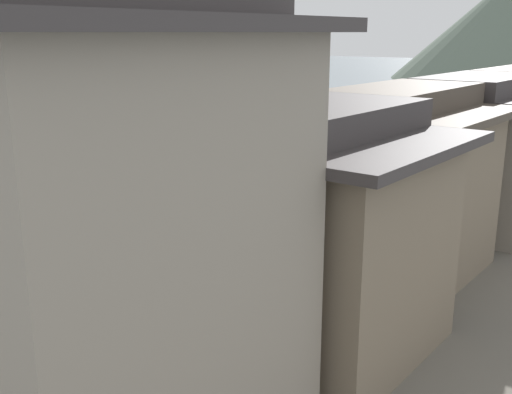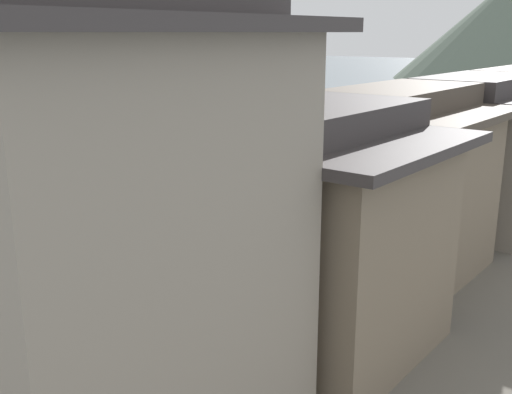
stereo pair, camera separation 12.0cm
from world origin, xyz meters
The scene contains 11 objects.
boat_moored_nearest centered at (5.17, 33.07, 0.25)m, with size 1.30×5.28×0.74m.
boat_moored_second centered at (0.72, 57.74, 0.14)m, with size 1.09×5.41×0.41m.
boat_moored_third centered at (0.44, 48.14, 0.13)m, with size 4.97×1.24×0.39m.
boat_moored_far centered at (0.01, 19.79, 0.17)m, with size 3.00×3.07×0.49m.
house_waterfront_nearest centered at (11.05, 1.75, 5.12)m, with size 6.52×6.90×8.74m.
house_waterfront_second centered at (11.35, 7.80, 3.83)m, with size 7.11×6.15×6.14m.
house_waterfront_tall centered at (10.93, 13.90, 3.83)m, with size 6.27×6.08×6.14m.
house_waterfront_narrow centered at (11.11, 20.35, 3.83)m, with size 6.64×6.28×6.14m.
mooring_post_dock_near centered at (7.42, 6.00, 1.23)m, with size 0.20×0.20×0.83m, color #473828.
mooring_post_dock_mid centered at (7.42, 13.07, 1.28)m, with size 0.20×0.20×0.92m, color #473828.
mooring_post_dock_far centered at (7.42, 20.23, 1.24)m, with size 0.20×0.20×0.84m, color #473828.
Camera 1 is at (19.41, -4.46, 8.62)m, focal length 42.77 mm.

